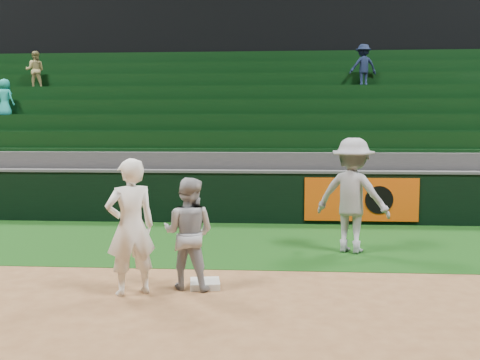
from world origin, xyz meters
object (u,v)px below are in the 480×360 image
baserunner (189,233)px  base_coach (353,195)px  first_baseman (131,227)px  first_base (205,284)px

baserunner → base_coach: bearing=-126.5°
first_baseman → first_base: bearing=170.8°
base_coach → baserunner: bearing=66.4°
first_base → base_coach: base_coach is taller
first_base → base_coach: bearing=44.2°
first_baseman → baserunner: (0.73, 0.33, -0.14)m
baserunner → base_coach: base_coach is taller
baserunner → base_coach: size_ratio=0.76×
first_base → first_baseman: (-0.95, -0.38, 0.88)m
first_base → baserunner: baserunner is taller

